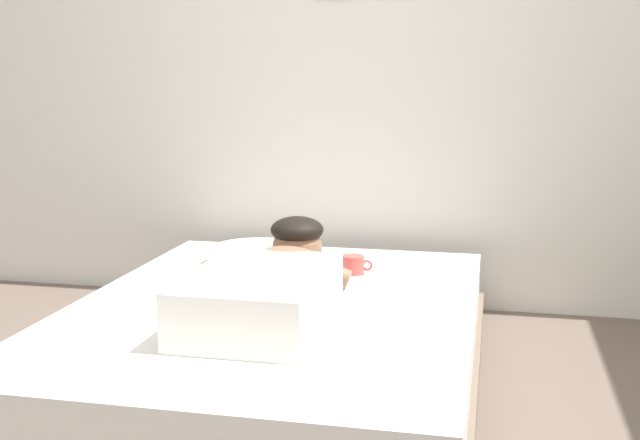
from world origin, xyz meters
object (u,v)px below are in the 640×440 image
Objects in this scene: coffee_cup at (354,265)px; cell_phone at (248,288)px; person_lying at (271,283)px; bed at (275,344)px; pillow at (266,252)px.

cell_phone is at bearing -137.50° from coffee_cup.
person_lying is 7.36× the size of coffee_cup.
bed is 13.89× the size of cell_phone.
bed is 15.55× the size of coffee_cup.
person_lying is at bearing -106.34° from coffee_cup.
bed is 0.29m from person_lying.
person_lying reaches higher than bed.
cell_phone is (-0.35, -0.32, -0.03)m from coffee_cup.
bed is at bearing -70.71° from pillow.
cell_phone is at bearing 133.82° from bed.
person_lying is (0.21, -0.67, 0.05)m from pillow.
pillow is 0.70m from person_lying.
coffee_cup is (0.39, -0.07, -0.02)m from pillow.
pillow reaches higher than coffee_cup.
cell_phone is (0.04, -0.39, -0.05)m from pillow.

